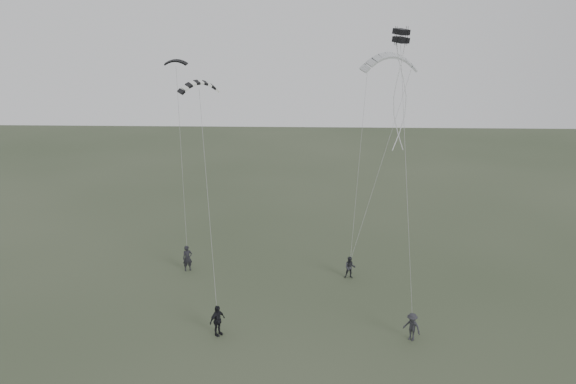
{
  "coord_description": "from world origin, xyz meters",
  "views": [
    {
      "loc": [
        2.33,
        -31.64,
        17.8
      ],
      "look_at": [
        0.97,
        4.52,
        7.04
      ],
      "focal_mm": 35.0,
      "sensor_mm": 36.0,
      "label": 1
    }
  ],
  "objects_px": {
    "flyer_far": "(412,327)",
    "kite_pale_large": "(390,55)",
    "kite_striped": "(199,82)",
    "flyer_right": "(350,267)",
    "kite_box": "(401,36)",
    "flyer_center": "(217,321)",
    "kite_dark_small": "(176,61)",
    "flyer_left": "(188,258)"
  },
  "relations": [
    {
      "from": "flyer_right",
      "to": "kite_box",
      "type": "relative_size",
      "value": 2.22
    },
    {
      "from": "flyer_right",
      "to": "kite_pale_large",
      "type": "distance_m",
      "value": 15.96
    },
    {
      "from": "kite_striped",
      "to": "kite_box",
      "type": "bearing_deg",
      "value": -44.13
    },
    {
      "from": "flyer_right",
      "to": "kite_dark_small",
      "type": "bearing_deg",
      "value": 164.08
    },
    {
      "from": "flyer_left",
      "to": "flyer_right",
      "type": "distance_m",
      "value": 12.18
    },
    {
      "from": "flyer_far",
      "to": "kite_dark_small",
      "type": "distance_m",
      "value": 24.94
    },
    {
      "from": "kite_pale_large",
      "to": "kite_striped",
      "type": "distance_m",
      "value": 14.86
    },
    {
      "from": "flyer_right",
      "to": "flyer_center",
      "type": "bearing_deg",
      "value": -133.92
    },
    {
      "from": "flyer_center",
      "to": "kite_dark_small",
      "type": "xyz_separation_m",
      "value": [
        -4.55,
        12.38,
        14.36
      ]
    },
    {
      "from": "flyer_right",
      "to": "kite_dark_small",
      "type": "distance_m",
      "value": 19.89
    },
    {
      "from": "flyer_center",
      "to": "kite_pale_large",
      "type": "relative_size",
      "value": 0.45
    },
    {
      "from": "flyer_left",
      "to": "flyer_far",
      "type": "xyz_separation_m",
      "value": [
        15.2,
        -9.23,
        -0.13
      ]
    },
    {
      "from": "flyer_far",
      "to": "kite_pale_large",
      "type": "relative_size",
      "value": 0.4
    },
    {
      "from": "flyer_center",
      "to": "kite_striped",
      "type": "xyz_separation_m",
      "value": [
        -1.7,
        6.25,
        13.39
      ]
    },
    {
      "from": "flyer_center",
      "to": "flyer_far",
      "type": "height_order",
      "value": "flyer_center"
    },
    {
      "from": "kite_pale_large",
      "to": "flyer_left",
      "type": "bearing_deg",
      "value": -176.3
    },
    {
      "from": "kite_dark_small",
      "to": "kite_box",
      "type": "relative_size",
      "value": 2.26
    },
    {
      "from": "flyer_left",
      "to": "kite_striped",
      "type": "relative_size",
      "value": 0.75
    },
    {
      "from": "flyer_left",
      "to": "kite_dark_small",
      "type": "xyz_separation_m",
      "value": [
        -0.83,
        3.26,
        14.33
      ]
    },
    {
      "from": "flyer_center",
      "to": "kite_dark_small",
      "type": "bearing_deg",
      "value": 59.55
    },
    {
      "from": "flyer_right",
      "to": "kite_dark_small",
      "type": "relative_size",
      "value": 0.98
    },
    {
      "from": "kite_pale_large",
      "to": "kite_striped",
      "type": "relative_size",
      "value": 1.63
    },
    {
      "from": "kite_dark_small",
      "to": "kite_striped",
      "type": "xyz_separation_m",
      "value": [
        2.85,
        -6.13,
        -0.97
      ]
    },
    {
      "from": "flyer_center",
      "to": "flyer_far",
      "type": "bearing_deg",
      "value": -51.13
    },
    {
      "from": "flyer_right",
      "to": "kite_box",
      "type": "distance_m",
      "value": 17.29
    },
    {
      "from": "flyer_far",
      "to": "kite_pale_large",
      "type": "bearing_deg",
      "value": 130.71
    },
    {
      "from": "kite_pale_large",
      "to": "kite_box",
      "type": "relative_size",
      "value": 5.74
    },
    {
      "from": "flyer_right",
      "to": "flyer_far",
      "type": "bearing_deg",
      "value": -68.29
    },
    {
      "from": "kite_dark_small",
      "to": "kite_box",
      "type": "bearing_deg",
      "value": -29.99
    },
    {
      "from": "kite_dark_small",
      "to": "kite_pale_large",
      "type": "distance_m",
      "value": 15.87
    },
    {
      "from": "flyer_left",
      "to": "kite_dark_small",
      "type": "bearing_deg",
      "value": 79.93
    },
    {
      "from": "flyer_right",
      "to": "flyer_far",
      "type": "height_order",
      "value": "flyer_far"
    },
    {
      "from": "flyer_far",
      "to": "kite_striped",
      "type": "height_order",
      "value": "kite_striped"
    },
    {
      "from": "flyer_center",
      "to": "kite_box",
      "type": "height_order",
      "value": "kite_box"
    },
    {
      "from": "kite_pale_large",
      "to": "flyer_right",
      "type": "bearing_deg",
      "value": -131.24
    },
    {
      "from": "flyer_right",
      "to": "kite_dark_small",
      "type": "xyz_separation_m",
      "value": [
        -12.99,
        4.13,
        14.49
      ]
    },
    {
      "from": "flyer_right",
      "to": "kite_pale_large",
      "type": "bearing_deg",
      "value": 62.48
    },
    {
      "from": "flyer_far",
      "to": "kite_pale_large",
      "type": "height_order",
      "value": "kite_pale_large"
    },
    {
      "from": "kite_dark_small",
      "to": "kite_box",
      "type": "height_order",
      "value": "kite_box"
    },
    {
      "from": "flyer_center",
      "to": "flyer_far",
      "type": "distance_m",
      "value": 11.48
    },
    {
      "from": "flyer_center",
      "to": "flyer_far",
      "type": "relative_size",
      "value": 1.12
    },
    {
      "from": "kite_striped",
      "to": "kite_box",
      "type": "distance_m",
      "value": 12.84
    }
  ]
}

